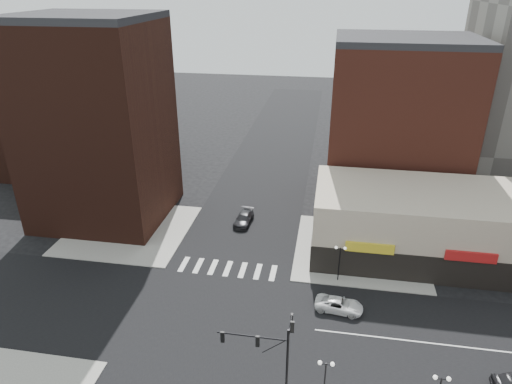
# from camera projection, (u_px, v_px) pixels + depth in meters

# --- Properties ---
(ground) EXTENTS (240.00, 240.00, 0.00)m
(ground) POSITION_uv_depth(u_px,v_px,m) (210.00, 318.00, 43.49)
(ground) COLOR black
(ground) RESTS_ON ground
(road_ew) EXTENTS (200.00, 14.00, 0.02)m
(road_ew) POSITION_uv_depth(u_px,v_px,m) (210.00, 317.00, 43.49)
(road_ew) COLOR black
(road_ew) RESTS_ON ground
(road_ns) EXTENTS (14.00, 200.00, 0.02)m
(road_ns) POSITION_uv_depth(u_px,v_px,m) (210.00, 317.00, 43.49)
(road_ns) COLOR black
(road_ns) RESTS_ON ground
(sidewalk_nw) EXTENTS (15.00, 15.00, 0.12)m
(sidewalk_nw) POSITION_uv_depth(u_px,v_px,m) (130.00, 230.00, 58.61)
(sidewalk_nw) COLOR gray
(sidewalk_nw) RESTS_ON ground
(sidewalk_ne) EXTENTS (15.00, 15.00, 0.12)m
(sidewalk_ne) POSITION_uv_depth(u_px,v_px,m) (359.00, 250.00, 54.21)
(sidewalk_ne) COLOR gray
(sidewalk_ne) RESTS_ON ground
(building_nw) EXTENTS (16.00, 15.00, 25.00)m
(building_nw) POSITION_uv_depth(u_px,v_px,m) (98.00, 126.00, 57.59)
(building_nw) COLOR #341810
(building_nw) RESTS_ON ground
(building_nw_low) EXTENTS (20.00, 18.00, 12.00)m
(building_nw_low) POSITION_uv_depth(u_px,v_px,m) (75.00, 133.00, 76.16)
(building_nw_low) COLOR #341810
(building_nw_low) RESTS_ON ground
(building_ne_midrise) EXTENTS (18.00, 15.00, 22.00)m
(building_ne_midrise) POSITION_uv_depth(u_px,v_px,m) (397.00, 127.00, 62.27)
(building_ne_midrise) COLOR maroon
(building_ne_midrise) RESTS_ON ground
(building_ne_row) EXTENTS (24.20, 12.20, 8.00)m
(building_ne_row) POSITION_uv_depth(u_px,v_px,m) (420.00, 229.00, 52.29)
(building_ne_row) COLOR #B7A991
(building_ne_row) RESTS_ON ground
(traffic_signal) EXTENTS (5.59, 3.09, 7.77)m
(traffic_signal) POSITION_uv_depth(u_px,v_px,m) (275.00, 346.00, 33.30)
(traffic_signal) COLOR black
(traffic_signal) RESTS_ON ground
(street_lamp_se_a) EXTENTS (1.22, 0.32, 4.16)m
(street_lamp_se_a) POSITION_uv_depth(u_px,v_px,m) (325.00, 372.00, 33.28)
(street_lamp_se_a) COLOR black
(street_lamp_se_a) RESTS_ON sidewalk_se
(street_lamp_ne) EXTENTS (1.22, 0.32, 4.16)m
(street_lamp_ne) POSITION_uv_depth(u_px,v_px,m) (340.00, 255.00, 47.42)
(street_lamp_ne) COLOR black
(street_lamp_ne) RESTS_ON sidewalk_ne
(white_suv) EXTENTS (4.84, 2.64, 1.29)m
(white_suv) POSITION_uv_depth(u_px,v_px,m) (339.00, 305.00, 44.21)
(white_suv) COLOR white
(white_suv) RESTS_ON ground
(dark_sedan_north) EXTENTS (2.31, 4.92, 1.39)m
(dark_sedan_north) POSITION_uv_depth(u_px,v_px,m) (244.00, 219.00, 59.99)
(dark_sedan_north) COLOR black
(dark_sedan_north) RESTS_ON ground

